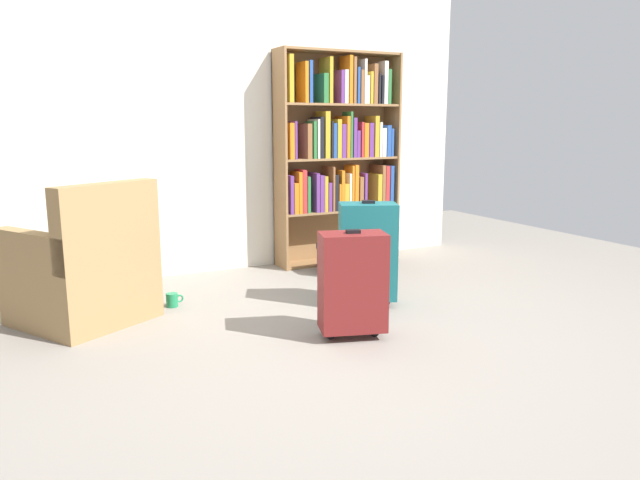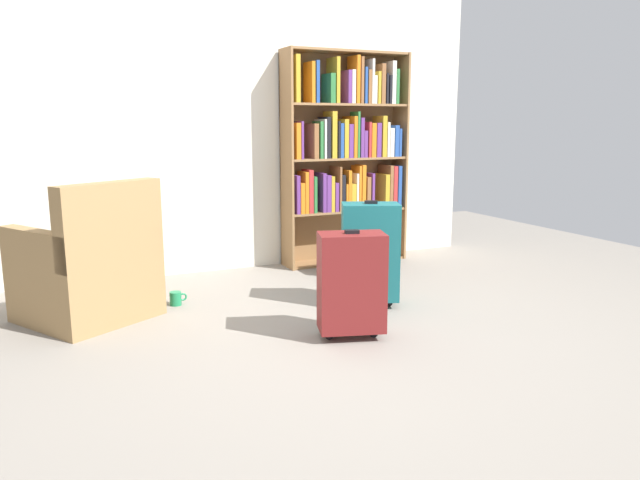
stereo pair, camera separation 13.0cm
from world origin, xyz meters
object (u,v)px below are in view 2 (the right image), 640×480
Objects in this scene: bookshelf at (346,149)px; armchair at (89,271)px; suitcase_teal at (370,252)px; mug at (176,298)px; storage_box at (351,257)px; suitcase_dark_red at (351,282)px.

bookshelf is 1.93× the size of armchair.
suitcase_teal is (1.77, -0.50, 0.06)m from armchair.
bookshelf is 2.47m from armchair.
mug is (0.55, 0.07, -0.27)m from armchair.
storage_box reaches higher than mug.
suitcase_teal is at bearing -109.96° from storage_box.
armchair is 7.99× the size of mug.
armchair is (-2.24, -0.78, -0.70)m from bookshelf.
mug is (-1.69, -0.71, -0.97)m from bookshelf.
suitcase_teal is at bearing -15.85° from armchair.
bookshelf reaches higher than storage_box.
mug is 0.19× the size of suitcase_dark_red.
storage_box is (1.54, 0.31, 0.09)m from mug.
bookshelf is at bearing 69.93° from suitcase_teal.
suitcase_teal reaches higher than storage_box.
armchair is at bearing -173.04° from mug.
suitcase_teal is at bearing 51.14° from suitcase_dark_red.
bookshelf reaches higher than suitcase_dark_red.
suitcase_dark_red is at bearing -128.86° from suitcase_teal.
bookshelf is 2.11m from suitcase_dark_red.
suitcase_teal reaches higher than suitcase_dark_red.
bookshelf is at bearing 69.70° from storage_box.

